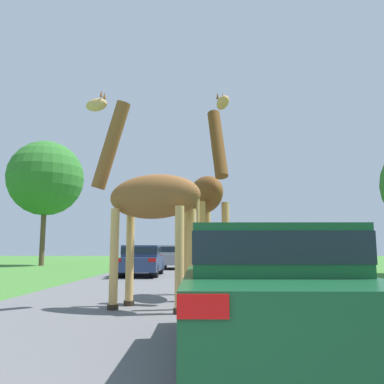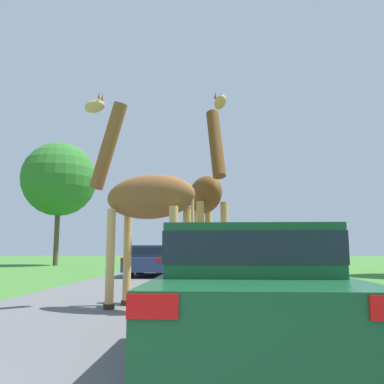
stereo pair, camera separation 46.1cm
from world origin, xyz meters
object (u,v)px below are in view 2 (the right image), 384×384
at_px(giraffe_near_road, 206,199).
at_px(tree_far_right, 59,179).
at_px(giraffe_companion, 144,198).
at_px(car_queue_right, 185,256).
at_px(car_lead_maroon, 247,287).
at_px(car_queue_left, 150,260).
at_px(car_far_ahead, 242,259).

distance_m(giraffe_near_road, tree_far_right, 24.26).
relative_size(giraffe_near_road, tree_far_right, 0.51).
xyz_separation_m(giraffe_companion, tree_far_right, (-10.80, 22.61, 4.44)).
height_order(giraffe_near_road, giraffe_companion, giraffe_near_road).
bearing_deg(car_queue_right, giraffe_near_road, -83.83).
relative_size(car_lead_maroon, car_queue_left, 0.96).
bearing_deg(giraffe_near_road, car_lead_maroon, 79.51).
bearing_deg(giraffe_companion, car_lead_maroon, -131.74).
distance_m(car_lead_maroon, car_queue_right, 21.48).
bearing_deg(car_lead_maroon, car_queue_right, 96.17).
xyz_separation_m(car_queue_right, car_queue_left, (-1.12, -7.05, -0.04)).
xyz_separation_m(giraffe_near_road, giraffe_companion, (-1.27, -2.00, -0.22)).
xyz_separation_m(car_lead_maroon, car_far_ahead, (1.03, 16.71, -0.06)).
bearing_deg(car_far_ahead, car_queue_left, -151.54).
bearing_deg(giraffe_companion, car_queue_left, 28.97).
relative_size(car_queue_left, car_far_ahead, 0.97).
distance_m(giraffe_companion, car_queue_right, 17.82).
bearing_deg(car_queue_left, tree_far_right, 127.82).
bearing_deg(car_queue_right, tree_far_right, 154.87).
xyz_separation_m(giraffe_near_road, car_lead_maroon, (0.60, -5.60, -1.74)).
bearing_deg(car_queue_right, car_queue_left, -99.02).
height_order(car_far_ahead, tree_far_right, tree_far_right).
relative_size(car_far_ahead, tree_far_right, 0.48).
distance_m(giraffe_companion, car_far_ahead, 13.52).
bearing_deg(giraffe_companion, car_queue_right, 22.12).
xyz_separation_m(giraffe_near_road, tree_far_right, (-12.07, 20.62, 4.23)).
bearing_deg(car_queue_right, car_far_ahead, -54.28).
bearing_deg(tree_far_right, giraffe_companion, -64.47).
xyz_separation_m(car_lead_maroon, car_queue_left, (-3.43, 14.30, -0.03)).
height_order(car_queue_right, tree_far_right, tree_far_right).
height_order(giraffe_near_road, car_queue_left, giraffe_near_road).
xyz_separation_m(giraffe_companion, car_queue_right, (-0.43, 17.75, -1.51)).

